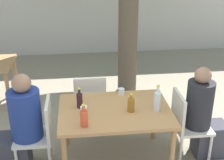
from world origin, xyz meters
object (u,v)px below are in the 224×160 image
(dining_table_front, at_px, (115,115))
(patio_chair_2, at_px, (90,101))
(patio_chair_0, at_px, (40,131))
(patio_chair_1, at_px, (186,122))
(water_bottle_1, at_px, (157,101))
(person_seated_1, at_px, (204,118))
(soda_bottle_2, at_px, (84,118))
(drinking_glass_0, at_px, (84,111))
(amber_bottle_3, at_px, (131,105))
(person_seated_0, at_px, (20,128))
(drinking_glass_1, at_px, (121,91))
(wine_bottle_0, at_px, (80,100))

(dining_table_front, distance_m, patio_chair_2, 0.78)
(patio_chair_0, bearing_deg, patio_chair_1, 90.00)
(patio_chair_1, relative_size, water_bottle_1, 2.74)
(patio_chair_2, relative_size, person_seated_1, 0.73)
(water_bottle_1, bearing_deg, patio_chair_0, 176.41)
(patio_chair_2, distance_m, water_bottle_1, 1.16)
(dining_table_front, height_order, patio_chair_2, patio_chair_2)
(patio_chair_1, relative_size, soda_bottle_2, 3.39)
(patio_chair_1, height_order, patio_chair_2, same)
(soda_bottle_2, bearing_deg, drinking_glass_0, 88.33)
(patio_chair_0, height_order, person_seated_1, person_seated_1)
(amber_bottle_3, bearing_deg, person_seated_1, 4.28)
(water_bottle_1, height_order, amber_bottle_3, water_bottle_1)
(patio_chair_2, xyz_separation_m, water_bottle_1, (0.75, -0.80, 0.37))
(person_seated_0, xyz_separation_m, water_bottle_1, (1.61, -0.09, 0.31))
(patio_chair_0, height_order, drinking_glass_0, patio_chair_0)
(amber_bottle_3, height_order, drinking_glass_1, amber_bottle_3)
(water_bottle_1, bearing_deg, drinking_glass_0, -178.37)
(patio_chair_2, height_order, wine_bottle_0, wine_bottle_0)
(wine_bottle_0, bearing_deg, drinking_glass_1, 28.30)
(wine_bottle_0, xyz_separation_m, drinking_glass_0, (0.04, -0.21, -0.04))
(wine_bottle_0, xyz_separation_m, water_bottle_1, (0.90, -0.18, 0.03))
(patio_chair_2, height_order, water_bottle_1, water_bottle_1)
(drinking_glass_0, bearing_deg, wine_bottle_0, 102.03)
(patio_chair_2, height_order, person_seated_0, person_seated_0)
(dining_table_front, relative_size, amber_bottle_3, 5.78)
(person_seated_0, height_order, amber_bottle_3, person_seated_0)
(patio_chair_2, distance_m, person_seated_0, 1.12)
(person_seated_1, bearing_deg, wine_bottle_0, 86.43)
(patio_chair_1, xyz_separation_m, soda_bottle_2, (-1.27, -0.33, 0.34))
(wine_bottle_0, bearing_deg, dining_table_front, -13.10)
(person_seated_1, xyz_separation_m, amber_bottle_3, (-0.95, -0.07, 0.28))
(person_seated_1, relative_size, water_bottle_1, 3.77)
(drinking_glass_1, bearing_deg, wine_bottle_0, -151.70)
(person_seated_0, xyz_separation_m, amber_bottle_3, (1.30, -0.07, 0.27))
(person_seated_1, bearing_deg, patio_chair_0, 90.00)
(person_seated_1, bearing_deg, dining_table_front, 90.00)
(person_seated_1, xyz_separation_m, drinking_glass_0, (-1.50, -0.11, 0.25))
(water_bottle_1, relative_size, drinking_glass_0, 2.76)
(water_bottle_1, bearing_deg, person_seated_0, 176.91)
(soda_bottle_2, relative_size, drinking_glass_1, 3.22)
(soda_bottle_2, bearing_deg, dining_table_front, 41.47)
(patio_chair_0, relative_size, wine_bottle_0, 3.51)
(dining_table_front, xyz_separation_m, amber_bottle_3, (0.18, -0.07, 0.17))
(person_seated_0, distance_m, drinking_glass_1, 1.34)
(dining_table_front, height_order, soda_bottle_2, soda_bottle_2)
(dining_table_front, relative_size, water_bottle_1, 4.07)
(patio_chair_0, bearing_deg, dining_table_front, 90.00)
(amber_bottle_3, bearing_deg, drinking_glass_1, 95.59)
(patio_chair_2, height_order, drinking_glass_0, patio_chair_2)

